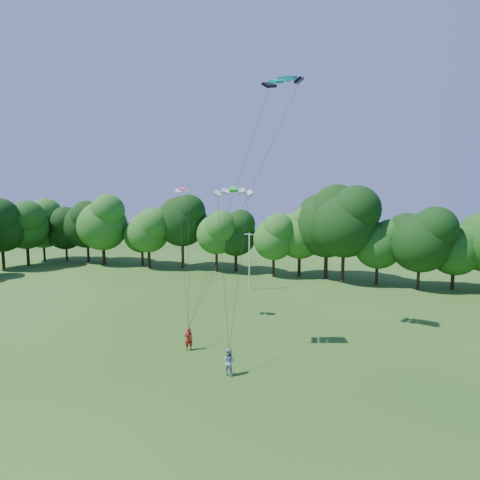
% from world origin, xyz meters
% --- Properties ---
extents(ground, '(160.00, 160.00, 0.00)m').
position_xyz_m(ground, '(0.00, 0.00, 0.00)').
color(ground, '#224A14').
rests_on(ground, ground).
extents(utility_pole, '(1.44, 0.36, 7.28)m').
position_xyz_m(utility_pole, '(-2.21, 27.20, 3.77)').
color(utility_pole, beige).
rests_on(utility_pole, ground).
extents(kite_flyer_left, '(0.77, 0.76, 1.79)m').
position_xyz_m(kite_flyer_left, '(-0.14, 7.81, 0.89)').
color(kite_flyer_left, '#B41A17').
rests_on(kite_flyer_left, ground).
extents(kite_flyer_right, '(0.97, 0.81, 1.80)m').
position_xyz_m(kite_flyer_right, '(4.32, 5.24, 0.90)').
color(kite_flyer_right, '#8AA9BF').
rests_on(kite_flyer_right, ground).
extents(kite_teal, '(3.31, 1.81, 0.60)m').
position_xyz_m(kite_teal, '(5.64, 13.39, 21.06)').
color(kite_teal, '#05A9A5').
rests_on(kite_teal, ground).
extents(kite_green, '(3.15, 2.29, 0.47)m').
position_xyz_m(kite_green, '(3.05, 9.13, 12.28)').
color(kite_green, green).
rests_on(kite_green, ground).
extents(kite_pink, '(1.64, 0.99, 0.27)m').
position_xyz_m(kite_pink, '(-3.92, 13.92, 12.45)').
color(kite_pink, '#FD46BB').
rests_on(kite_pink, ground).
extents(tree_back_west, '(8.36, 8.36, 12.16)m').
position_xyz_m(tree_back_west, '(-33.65, 36.74, 7.59)').
color(tree_back_west, black).
rests_on(tree_back_west, ground).
extents(tree_back_center, '(9.96, 9.96, 14.48)m').
position_xyz_m(tree_back_center, '(5.74, 37.85, 9.04)').
color(tree_back_center, black).
rests_on(tree_back_center, ground).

